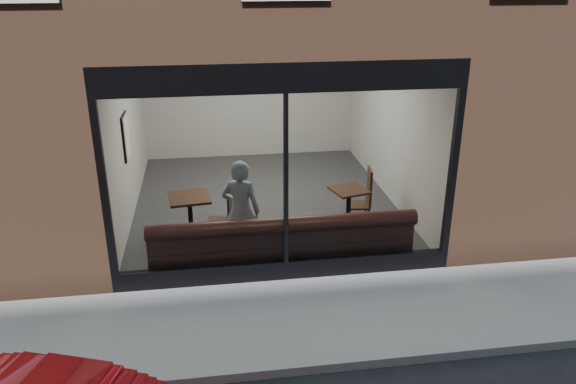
{
  "coord_description": "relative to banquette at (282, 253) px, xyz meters",
  "views": [
    {
      "loc": [
        -1.05,
        -5.17,
        4.34
      ],
      "look_at": [
        0.08,
        2.4,
        1.25
      ],
      "focal_mm": 35.0,
      "sensor_mm": 36.0,
      "label": 1
    }
  ],
  "objects": [
    {
      "name": "cafe_wall_left",
      "position": [
        -2.49,
        2.55,
        1.37
      ],
      "size": [
        0.0,
        6.0,
        6.0
      ],
      "primitive_type": "plane",
      "rotation": [
        1.57,
        0.0,
        1.57
      ],
      "color": "beige",
      "rests_on": "ground"
    },
    {
      "name": "cafe_floor",
      "position": [
        0.0,
        2.55,
        -0.21
      ],
      "size": [
        6.0,
        6.0,
        0.0
      ],
      "primitive_type": "plane",
      "color": "#2D2D30",
      "rests_on": "ground"
    },
    {
      "name": "banquette",
      "position": [
        0.0,
        0.0,
        0.0
      ],
      "size": [
        4.0,
        0.55,
        0.45
      ],
      "primitive_type": "cube",
      "color": "#3D1B16",
      "rests_on": "cafe_floor"
    },
    {
      "name": "kerb_near",
      "position": [
        0.0,
        -2.5,
        -0.17
      ],
      "size": [
        40.0,
        0.1,
        0.12
      ],
      "primitive_type": "cube",
      "color": "gray",
      "rests_on": "ground"
    },
    {
      "name": "wall_poster",
      "position": [
        -2.45,
        2.19,
        1.34
      ],
      "size": [
        0.02,
        0.56,
        0.74
      ],
      "primitive_type": "cube",
      "color": "white",
      "rests_on": "cafe_wall_left"
    },
    {
      "name": "cafe_wall_back",
      "position": [
        0.0,
        5.54,
        1.37
      ],
      "size": [
        5.0,
        0.0,
        5.0
      ],
      "primitive_type": "plane",
      "rotation": [
        1.57,
        0.0,
        0.0
      ],
      "color": "beige",
      "rests_on": "ground"
    },
    {
      "name": "storefront_header",
      "position": [
        0.0,
        -0.4,
        2.77
      ],
      "size": [
        5.0,
        0.1,
        0.4
      ],
      "primitive_type": "cube",
      "color": "black",
      "rests_on": "host_building_upper"
    },
    {
      "name": "cafe_table_left",
      "position": [
        -1.41,
        1.2,
        0.52
      ],
      "size": [
        0.74,
        0.74,
        0.04
      ],
      "primitive_type": "cube",
      "rotation": [
        0.0,
        0.0,
        0.12
      ],
      "color": "black",
      "rests_on": "cafe_floor"
    },
    {
      "name": "cafe_chair_right",
      "position": [
        1.64,
        1.6,
        0.01
      ],
      "size": [
        0.46,
        0.46,
        0.04
      ],
      "primitive_type": "cube",
      "rotation": [
        0.0,
        0.0,
        3.01
      ],
      "color": "black",
      "rests_on": "cafe_floor"
    },
    {
      "name": "sidewalk_near",
      "position": [
        0.0,
        -1.45,
        -0.22
      ],
      "size": [
        40.0,
        2.0,
        0.01
      ],
      "primitive_type": "cube",
      "color": "gray",
      "rests_on": "ground"
    },
    {
      "name": "ground",
      "position": [
        0.0,
        -2.45,
        -0.23
      ],
      "size": [
        120.0,
        120.0,
        0.0
      ],
      "primitive_type": "plane",
      "color": "black",
      "rests_on": "ground"
    },
    {
      "name": "host_building_pier_left",
      "position": [
        -3.75,
        5.55,
        1.38
      ],
      "size": [
        2.5,
        12.0,
        3.2
      ],
      "primitive_type": "cube",
      "color": "brown",
      "rests_on": "ground"
    },
    {
      "name": "cafe_chair_left",
      "position": [
        -0.92,
        1.25,
        0.01
      ],
      "size": [
        0.47,
        0.47,
        0.04
      ],
      "primitive_type": "cube",
      "rotation": [
        0.0,
        0.0,
        2.98
      ],
      "color": "black",
      "rests_on": "cafe_floor"
    },
    {
      "name": "host_building_backfill",
      "position": [
        0.0,
        8.55,
        1.38
      ],
      "size": [
        5.0,
        6.0,
        3.2
      ],
      "primitive_type": "cube",
      "color": "brown",
      "rests_on": "ground"
    },
    {
      "name": "storefront_glass",
      "position": [
        0.0,
        -0.43,
        1.33
      ],
      "size": [
        4.8,
        0.0,
        4.8
      ],
      "primitive_type": "plane",
      "rotation": [
        1.57,
        0.0,
        0.0
      ],
      "color": "white",
      "rests_on": "storefront_kick"
    },
    {
      "name": "cafe_ceiling",
      "position": [
        0.0,
        2.55,
        2.97
      ],
      "size": [
        6.0,
        6.0,
        0.0
      ],
      "primitive_type": "plane",
      "rotation": [
        3.14,
        0.0,
        0.0
      ],
      "color": "white",
      "rests_on": "host_building_upper"
    },
    {
      "name": "cafe_wall_right",
      "position": [
        2.49,
        2.55,
        1.37
      ],
      "size": [
        0.0,
        6.0,
        6.0
      ],
      "primitive_type": "plane",
      "rotation": [
        1.57,
        0.0,
        -1.57
      ],
      "color": "beige",
      "rests_on": "ground"
    },
    {
      "name": "storefront_mullion",
      "position": [
        0.0,
        -0.4,
        1.32
      ],
      "size": [
        0.06,
        0.1,
        2.5
      ],
      "primitive_type": "cube",
      "color": "black",
      "rests_on": "storefront_kick"
    },
    {
      "name": "host_building_pier_right",
      "position": [
        3.75,
        5.55,
        1.38
      ],
      "size": [
        2.5,
        12.0,
        3.2
      ],
      "primitive_type": "cube",
      "color": "brown",
      "rests_on": "ground"
    },
    {
      "name": "person",
      "position": [
        -0.6,
        0.32,
        0.6
      ],
      "size": [
        0.7,
        0.57,
        1.66
      ],
      "primitive_type": "imported",
      "rotation": [
        0.0,
        0.0,
        2.8
      ],
      "color": "#8FAEC2",
      "rests_on": "cafe_floor"
    },
    {
      "name": "storefront_kick",
      "position": [
        0.0,
        -0.4,
        -0.08
      ],
      "size": [
        5.0,
        0.1,
        0.3
      ],
      "primitive_type": "cube",
      "color": "black",
      "rests_on": "ground"
    },
    {
      "name": "cafe_table_right",
      "position": [
        1.33,
        1.14,
        0.52
      ],
      "size": [
        0.7,
        0.7,
        0.04
      ],
      "primitive_type": "cube",
      "rotation": [
        0.0,
        0.0,
        0.27
      ],
      "color": "black",
      "rests_on": "cafe_floor"
    }
  ]
}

